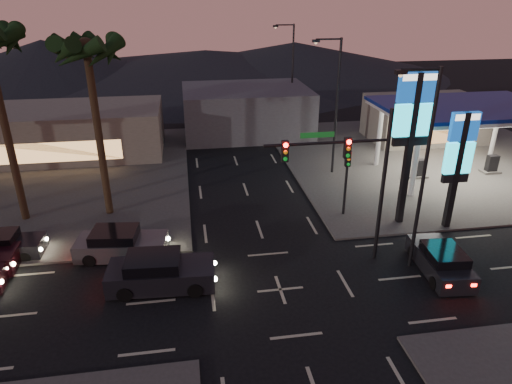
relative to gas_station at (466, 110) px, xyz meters
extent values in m
plane|color=black|center=(-16.00, -12.00, -5.08)|extent=(140.00, 140.00, 0.00)
cube|color=#47443F|center=(0.00, 4.00, -5.02)|extent=(24.00, 24.00, 0.12)
cube|color=#47443F|center=(-32.00, 4.00, -5.02)|extent=(24.00, 24.00, 0.12)
cylinder|color=silver|center=(-5.00, -3.00, -2.58)|extent=(0.36, 0.36, 5.00)
cylinder|color=silver|center=(-5.00, 3.00, -2.58)|extent=(0.36, 0.36, 5.00)
cylinder|color=silver|center=(5.00, 3.00, -2.58)|extent=(0.36, 0.36, 5.00)
cube|color=silver|center=(0.00, 0.00, 0.12)|extent=(12.00, 8.00, 0.50)
cube|color=white|center=(0.00, 0.00, -0.18)|extent=(11.60, 7.60, 0.06)
cube|color=navy|center=(0.00, 0.00, 0.27)|extent=(12.20, 8.20, 0.25)
cube|color=black|center=(-3.00, 0.00, -4.28)|extent=(0.80, 0.50, 1.40)
cube|color=black|center=(3.00, 0.00, -4.28)|extent=(0.80, 0.50, 1.40)
cube|color=#726B5B|center=(2.00, 9.00, -3.08)|extent=(10.00, 6.00, 4.00)
cube|color=black|center=(-7.50, -6.50, -0.58)|extent=(0.35, 0.35, 9.00)
cube|color=#0D3D90|center=(-7.50, -6.50, 3.12)|extent=(2.20, 0.30, 1.60)
cube|color=white|center=(-7.50, -6.50, 3.67)|extent=(1.98, 0.32, 0.35)
cube|color=#19DCF4|center=(-7.50, -6.50, 1.32)|extent=(2.20, 0.30, 1.80)
cube|color=black|center=(-7.50, -6.50, 0.12)|extent=(2.09, 0.28, 0.50)
cube|color=black|center=(-5.00, -7.50, -1.58)|extent=(0.35, 0.35, 7.00)
cube|color=#0D3D90|center=(-5.00, -7.50, 1.12)|extent=(1.60, 0.30, 1.60)
cube|color=white|center=(-5.00, -7.50, 1.67)|extent=(1.44, 0.32, 0.35)
cube|color=#19DCF4|center=(-5.00, -7.50, -0.68)|extent=(1.60, 0.30, 1.80)
cube|color=black|center=(-5.00, -7.50, -1.88)|extent=(1.52, 0.28, 0.50)
cylinder|color=black|center=(-10.50, -10.00, -1.08)|extent=(0.20, 0.20, 8.00)
cylinder|color=black|center=(-13.50, -10.00, 1.42)|extent=(6.00, 0.14, 0.14)
cube|color=#0C3F14|center=(-14.00, -10.00, 1.82)|extent=(1.60, 0.05, 0.25)
cube|color=black|center=(-12.50, -10.00, 1.12)|extent=(0.32, 0.25, 1.00)
sphere|color=#FF0C07|center=(-12.50, -10.15, 1.45)|extent=(0.22, 0.22, 0.22)
sphere|color=orange|center=(-12.50, -10.15, 1.12)|extent=(0.20, 0.20, 0.20)
sphere|color=#0CB226|center=(-12.50, -10.15, 0.79)|extent=(0.20, 0.20, 0.20)
cube|color=black|center=(-15.50, -10.00, 1.12)|extent=(0.32, 0.25, 1.00)
sphere|color=#FF0C07|center=(-15.50, -10.15, 1.45)|extent=(0.22, 0.22, 0.22)
sphere|color=orange|center=(-15.50, -10.15, 1.12)|extent=(0.20, 0.20, 0.20)
sphere|color=#0CB226|center=(-15.50, -10.15, 0.79)|extent=(0.20, 0.20, 0.20)
cylinder|color=black|center=(-10.50, -5.00, -3.08)|extent=(0.16, 0.16, 4.00)
cube|color=black|center=(-10.50, -5.00, -1.28)|extent=(0.32, 0.25, 1.00)
sphere|color=#FF0C07|center=(-10.50, -5.15, -0.95)|extent=(0.22, 0.22, 0.22)
sphere|color=orange|center=(-10.50, -5.15, -1.28)|extent=(0.20, 0.20, 0.20)
sphere|color=#0CB226|center=(-10.50, -5.15, -1.61)|extent=(0.20, 0.20, 0.20)
cylinder|color=black|center=(-9.00, -11.00, -0.08)|extent=(0.18, 0.18, 10.00)
cylinder|color=black|center=(-9.90, -11.00, 4.82)|extent=(1.80, 0.12, 0.12)
cube|color=black|center=(-10.80, -11.00, 4.72)|extent=(0.50, 0.25, 0.18)
sphere|color=#FFCC8C|center=(-10.80, -11.00, 4.60)|extent=(0.20, 0.20, 0.20)
cylinder|color=black|center=(-9.00, 2.00, -0.08)|extent=(0.18, 0.18, 10.00)
cylinder|color=black|center=(-9.90, 2.00, 4.82)|extent=(1.80, 0.12, 0.12)
cube|color=black|center=(-10.80, 2.00, 4.72)|extent=(0.50, 0.25, 0.18)
sphere|color=#FFCC8C|center=(-10.80, 2.00, 4.60)|extent=(0.20, 0.20, 0.20)
cylinder|color=black|center=(-9.00, 16.00, -0.08)|extent=(0.18, 0.18, 10.00)
cylinder|color=black|center=(-9.90, 16.00, 4.82)|extent=(1.80, 0.12, 0.12)
cube|color=black|center=(-10.80, 16.00, 4.72)|extent=(0.50, 0.25, 0.18)
sphere|color=#FFCC8C|center=(-10.80, 16.00, 4.60)|extent=(0.20, 0.20, 0.20)
cylinder|color=black|center=(-25.00, -2.50, 0.02)|extent=(0.44, 0.44, 10.20)
sphere|color=black|center=(-25.00, -2.50, 5.12)|extent=(0.90, 0.90, 0.90)
cone|color=black|center=(-23.70, -2.50, 4.82)|extent=(0.90, 2.74, 1.91)
cone|color=black|center=(-24.08, -1.58, 4.82)|extent=(2.57, 2.57, 1.91)
cone|color=black|center=(-25.00, -1.20, 4.82)|extent=(2.74, 0.90, 1.91)
cone|color=black|center=(-25.92, -1.58, 4.82)|extent=(2.57, 2.57, 1.91)
cone|color=black|center=(-26.30, -2.50, 4.82)|extent=(0.90, 2.74, 1.91)
cone|color=black|center=(-25.92, -3.42, 4.82)|extent=(2.57, 2.57, 1.91)
cone|color=black|center=(-25.00, -3.80, 4.82)|extent=(2.74, 0.90, 1.91)
cone|color=black|center=(-24.08, -3.42, 4.82)|extent=(2.57, 2.57, 1.91)
cylinder|color=black|center=(-30.00, -2.50, 0.32)|extent=(0.44, 0.44, 10.80)
cone|color=black|center=(-28.70, -2.50, 5.42)|extent=(0.90, 2.74, 1.91)
cone|color=black|center=(-29.08, -1.58, 5.42)|extent=(2.57, 2.57, 1.91)
cube|color=#726B5B|center=(-30.00, 10.00, -3.08)|extent=(16.00, 8.00, 4.00)
cube|color=#4C4C51|center=(-14.00, 14.00, -2.88)|extent=(12.00, 9.00, 4.40)
cone|color=black|center=(-41.00, 48.00, -2.08)|extent=(40.00, 40.00, 6.00)
cone|color=black|center=(-1.00, 48.00, -2.58)|extent=(50.00, 50.00, 5.00)
cone|color=black|center=(-16.00, 48.00, -3.08)|extent=(60.00, 60.00, 4.00)
cube|color=black|center=(-21.50, -10.84, -4.46)|extent=(5.10, 2.40, 1.02)
cube|color=black|center=(-21.84, -10.81, -3.78)|extent=(2.61, 2.08, 0.74)
cylinder|color=black|center=(-19.86, -9.97, -4.72)|extent=(0.74, 0.32, 0.72)
cylinder|color=black|center=(-19.98, -11.89, -4.72)|extent=(0.74, 0.32, 0.72)
cylinder|color=black|center=(-23.02, -9.78, -4.72)|extent=(0.74, 0.32, 0.72)
cylinder|color=black|center=(-23.14, -11.70, -4.72)|extent=(0.74, 0.32, 0.72)
sphere|color=#FFF2BF|center=(-18.97, -10.31, -4.38)|extent=(0.25, 0.25, 0.25)
sphere|color=#FFF2BF|center=(-19.06, -11.67, -4.38)|extent=(0.25, 0.25, 0.25)
cube|color=#FF140A|center=(-23.94, -10.00, -4.29)|extent=(0.11, 0.29, 0.16)
cube|color=#FF140A|center=(-24.03, -11.36, -4.29)|extent=(0.11, 0.29, 0.16)
sphere|color=#FFF2BF|center=(-28.94, -9.00, -4.45)|extent=(0.22, 0.22, 0.22)
sphere|color=#FFF2BF|center=(-28.83, -10.22, -4.45)|extent=(0.22, 0.22, 0.22)
cube|color=#515153|center=(-23.65, -7.76, -4.50)|extent=(4.84, 2.49, 0.95)
cube|color=black|center=(-23.96, -7.72, -3.87)|extent=(2.52, 2.06, 0.69)
cylinder|color=black|center=(-22.07, -7.05, -4.74)|extent=(0.70, 0.33, 0.68)
cylinder|color=black|center=(-22.29, -8.83, -4.74)|extent=(0.70, 0.33, 0.68)
cylinder|color=black|center=(-25.01, -6.69, -4.74)|extent=(0.70, 0.33, 0.68)
cylinder|color=black|center=(-25.22, -8.47, -4.74)|extent=(0.70, 0.33, 0.68)
sphere|color=#FFF2BF|center=(-21.27, -7.41, -4.43)|extent=(0.23, 0.23, 0.23)
sphere|color=#FFF2BF|center=(-21.42, -8.67, -4.43)|extent=(0.23, 0.23, 0.23)
cube|color=#FF140A|center=(-25.88, -6.85, -4.34)|extent=(0.12, 0.27, 0.15)
cube|color=#FF140A|center=(-26.03, -8.11, -4.34)|extent=(0.12, 0.27, 0.15)
cube|color=black|center=(-29.85, -6.79, -4.57)|extent=(4.09, 1.77, 0.83)
cylinder|color=black|center=(-28.55, -6.02, -4.79)|extent=(0.59, 0.23, 0.59)
cylinder|color=black|center=(-28.58, -7.59, -4.79)|extent=(0.59, 0.23, 0.59)
sphere|color=#FFF2BF|center=(-27.82, -6.27, -4.51)|extent=(0.20, 0.20, 0.20)
sphere|color=#FFF2BF|center=(-27.84, -7.37, -4.51)|extent=(0.20, 0.20, 0.20)
cylinder|color=black|center=(-29.60, -7.25, -4.75)|extent=(0.67, 0.26, 0.67)
sphere|color=#FFF2BF|center=(-28.76, -7.50, -4.44)|extent=(0.23, 0.23, 0.23)
sphere|color=#FFF2BF|center=(-28.75, -8.75, -4.44)|extent=(0.23, 0.23, 0.23)
cube|color=black|center=(-7.84, -11.77, -4.54)|extent=(2.19, 4.48, 0.89)
cube|color=black|center=(-7.87, -12.06, -3.95)|extent=(1.85, 2.30, 0.64)
cylinder|color=black|center=(-8.56, -10.32, -4.77)|extent=(0.29, 0.65, 0.63)
cylinder|color=black|center=(-6.89, -10.47, -4.77)|extent=(0.29, 0.65, 0.63)
cylinder|color=black|center=(-8.79, -13.07, -4.77)|extent=(0.29, 0.65, 0.63)
cylinder|color=black|center=(-7.13, -13.21, -4.77)|extent=(0.29, 0.65, 0.63)
cube|color=#FF140A|center=(-8.62, -13.88, -4.39)|extent=(0.25, 0.10, 0.14)
cube|color=#FF140A|center=(-7.44, -13.98, -4.39)|extent=(0.25, 0.10, 0.14)
camera|label=1|loc=(-19.94, -29.42, 7.89)|focal=32.00mm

